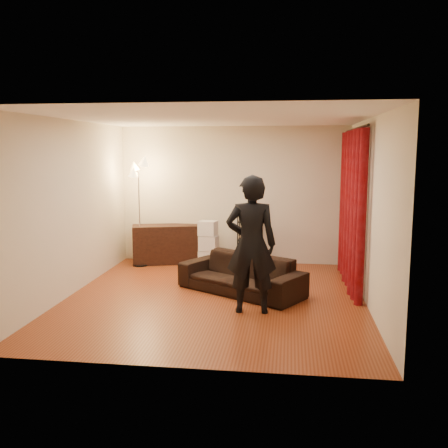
# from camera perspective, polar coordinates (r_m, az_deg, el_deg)

# --- Properties ---
(floor) EXTENTS (5.00, 5.00, 0.00)m
(floor) POSITION_cam_1_polar(r_m,az_deg,el_deg) (7.72, -1.04, -8.42)
(floor) COLOR brown
(floor) RESTS_ON ground
(ceiling) EXTENTS (5.00, 5.00, 0.00)m
(ceiling) POSITION_cam_1_polar(r_m,az_deg,el_deg) (7.40, -1.10, 12.01)
(ceiling) COLOR white
(ceiling) RESTS_ON ground
(wall_back) EXTENTS (5.00, 0.00, 5.00)m
(wall_back) POSITION_cam_1_polar(r_m,az_deg,el_deg) (9.91, 1.10, 3.32)
(wall_back) COLOR beige
(wall_back) RESTS_ON ground
(wall_front) EXTENTS (5.00, 0.00, 5.00)m
(wall_front) POSITION_cam_1_polar(r_m,az_deg,el_deg) (5.01, -5.36, -1.87)
(wall_front) COLOR beige
(wall_front) RESTS_ON ground
(wall_left) EXTENTS (0.00, 5.00, 5.00)m
(wall_left) POSITION_cam_1_polar(r_m,az_deg,el_deg) (8.09, -17.04, 1.76)
(wall_left) COLOR beige
(wall_left) RESTS_ON ground
(wall_right) EXTENTS (0.00, 5.00, 5.00)m
(wall_right) POSITION_cam_1_polar(r_m,az_deg,el_deg) (7.45, 16.32, 1.24)
(wall_right) COLOR beige
(wall_right) RESTS_ON ground
(curtain_rod) EXTENTS (0.04, 2.65, 0.04)m
(curtain_rod) POSITION_cam_1_polar(r_m,az_deg,el_deg) (8.50, 14.85, 10.48)
(curtain_rod) COLOR black
(curtain_rod) RESTS_ON wall_right
(curtain) EXTENTS (0.22, 2.65, 2.55)m
(curtain) POSITION_cam_1_polar(r_m,az_deg,el_deg) (8.54, 14.38, 1.71)
(curtain) COLOR maroon
(curtain) RESTS_ON ground
(sofa) EXTENTS (2.14, 1.73, 0.59)m
(sofa) POSITION_cam_1_polar(r_m,az_deg,el_deg) (7.91, 1.96, -5.78)
(sofa) COLOR black
(sofa) RESTS_ON ground
(person) EXTENTS (0.74, 0.52, 1.91)m
(person) POSITION_cam_1_polar(r_m,az_deg,el_deg) (6.86, 3.12, -2.36)
(person) COLOR black
(person) RESTS_ON ground
(media_cabinet) EXTENTS (1.39, 0.84, 0.76)m
(media_cabinet) POSITION_cam_1_polar(r_m,az_deg,el_deg) (10.01, -6.63, -2.29)
(media_cabinet) COLOR black
(media_cabinet) RESTS_ON ground
(storage_boxes) EXTENTS (0.39, 0.33, 0.88)m
(storage_boxes) POSITION_cam_1_polar(r_m,az_deg,el_deg) (9.74, -1.80, -2.18)
(storage_boxes) COLOR silver
(storage_boxes) RESTS_ON ground
(wire_shelf) EXTENTS (0.51, 0.42, 0.99)m
(wire_shelf) POSITION_cam_1_polar(r_m,az_deg,el_deg) (9.77, 2.98, -1.82)
(wire_shelf) COLOR black
(wire_shelf) RESTS_ON ground
(floor_lamp) EXTENTS (0.48, 0.48, 2.04)m
(floor_lamp) POSITION_cam_1_polar(r_m,az_deg,el_deg) (9.75, -9.65, 1.15)
(floor_lamp) COLOR silver
(floor_lamp) RESTS_ON ground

